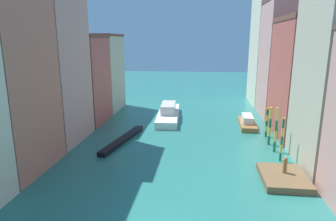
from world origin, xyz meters
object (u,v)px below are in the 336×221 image
Objects in this scene: mooring_pole_1 at (276,129)px; mooring_pole_3 at (267,122)px; person_on_dock at (285,165)px; mooring_pole_0 at (282,139)px; gondola_black at (123,140)px; vaporetto_white at (168,113)px; motorboat_0 at (247,122)px; waterfront_dock at (284,178)px; mooring_pole_2 at (270,126)px.

mooring_pole_1 is 1.32× the size of mooring_pole_3.
mooring_pole_0 reaches higher than person_on_dock.
person_on_dock is 18.62m from gondola_black.
vaporetto_white is 12.08m from motorboat_0.
motorboat_0 is (-1.56, 9.78, -1.97)m from mooring_pole_1.
person_on_dock is 0.15× the size of gondola_black.
mooring_pole_1 is (0.81, 7.12, 2.27)m from waterfront_dock.
motorboat_0 is (15.94, 8.58, 0.33)m from gondola_black.
mooring_pole_2 is 0.36× the size of vaporetto_white.
person_on_dock reaches higher than waterfront_dock.
gondola_black is at bearing -176.76° from mooring_pole_2.
motorboat_0 is (-1.68, 4.60, -1.36)m from mooring_pole_3.
mooring_pole_2 is 17.50m from gondola_black.
mooring_pole_2 is (0.53, 8.92, 1.02)m from person_on_dock.
mooring_pole_0 reaches higher than mooring_pole_2.
mooring_pole_0 is 4.80m from mooring_pole_2.
person_on_dock is 0.40× the size of mooring_pole_3.
motorboat_0 is (-1.55, 12.40, -1.76)m from mooring_pole_0.
person_on_dock is at bearing -93.90° from mooring_pole_3.
mooring_pole_1 is (0.68, 6.73, 1.26)m from person_on_dock.
motorboat_0 is at bearing 92.51° from waterfront_dock.
mooring_pole_1 reaches higher than motorboat_0.
gondola_black is (-17.63, -3.98, -1.69)m from mooring_pole_3.
waterfront_dock is 7.52m from mooring_pole_1.
person_on_dock reaches higher than gondola_black.
mooring_pole_1 is 0.40× the size of vaporetto_white.
mooring_pole_0 reaches higher than mooring_pole_3.
waterfront_dock is 0.39× the size of vaporetto_white.
person_on_dock is 0.23× the size of motorboat_0.
motorboat_0 is at bearing 110.12° from mooring_pole_3.
mooring_pole_3 is at bearing -29.13° from vaporetto_white.
mooring_pole_2 is 3.03m from mooring_pole_3.
vaporetto_white reaches higher than person_on_dock.
mooring_pole_3 is (0.13, 5.18, -0.60)m from mooring_pole_1.
vaporetto_white is at bearing 150.87° from mooring_pole_3.
mooring_pole_3 is 5.08m from motorboat_0.
mooring_pole_2 reaches higher than motorboat_0.
mooring_pole_0 is at bearing -49.00° from vaporetto_white.
vaporetto_white is at bearing 141.43° from mooring_pole_2.
mooring_pole_0 is at bearing -12.32° from gondola_black.
gondola_black is at bearing -110.20° from vaporetto_white.
mooring_pole_1 is at bearing -91.43° from mooring_pole_3.
mooring_pole_2 is 7.92m from motorboat_0.
waterfront_dock reaches higher than gondola_black.
gondola_black is at bearing 154.73° from person_on_dock.
mooring_pole_1 is at bearing 84.22° from person_on_dock.
mooring_pole_2 is (0.66, 9.31, 2.03)m from waterfront_dock.
vaporetto_white is at bearing 166.22° from motorboat_0.
mooring_pole_0 is at bearing 80.63° from person_on_dock.
person_on_dock is at bearing -56.99° from vaporetto_white.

